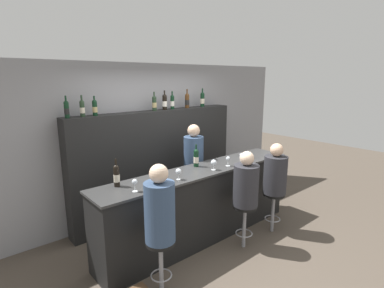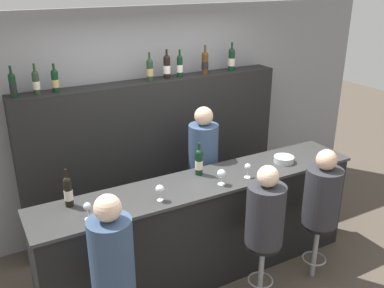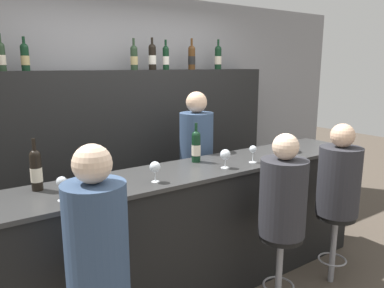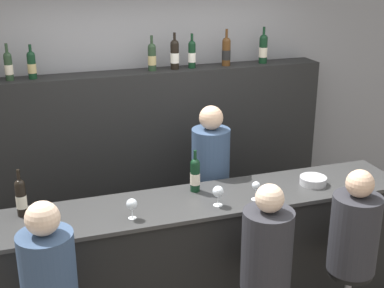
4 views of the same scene
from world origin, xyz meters
name	(u,v)px [view 4 (image 4 of 4)]	position (x,y,z in m)	size (l,w,h in m)	color
wall_back	(153,120)	(0.00, 1.61, 1.30)	(6.40, 0.05, 2.60)	gray
bar_counter	(198,262)	(0.00, 0.27, 0.54)	(3.30, 0.59, 1.08)	black
back_bar_cabinet	(160,166)	(0.00, 1.39, 0.91)	(3.10, 0.28, 1.83)	black
wine_bottle_counter_0	(21,197)	(-1.25, 0.43, 1.22)	(0.07, 0.07, 0.34)	black
wine_bottle_counter_1	(195,175)	(0.02, 0.43, 1.21)	(0.08, 0.08, 0.33)	black
wine_bottle_backbar_1	(8,66)	(-1.24, 1.39, 1.95)	(0.07, 0.07, 0.30)	#233823
wine_bottle_backbar_2	(32,65)	(-1.06, 1.39, 1.95)	(0.07, 0.07, 0.28)	black
wine_bottle_backbar_3	(152,57)	(-0.05, 1.39, 1.95)	(0.07, 0.07, 0.31)	#233823
wine_bottle_backbar_4	(175,54)	(0.16, 1.39, 1.96)	(0.08, 0.08, 0.32)	black
wine_bottle_backbar_5	(192,54)	(0.32, 1.39, 1.95)	(0.07, 0.07, 0.31)	black
wine_bottle_backbar_6	(226,51)	(0.65, 1.39, 1.96)	(0.08, 0.08, 0.33)	#4C2D14
wine_bottle_backbar_7	(263,48)	(1.02, 1.39, 1.96)	(0.08, 0.08, 0.34)	black
wine_glass_0	(35,218)	(-1.17, 0.14, 1.19)	(0.06, 0.06, 0.15)	silver
wine_glass_1	(132,205)	(-0.53, 0.14, 1.18)	(0.08, 0.08, 0.15)	silver
wine_glass_2	(218,192)	(0.10, 0.14, 1.18)	(0.08, 0.08, 0.15)	silver
wine_glass_3	(256,187)	(0.40, 0.14, 1.18)	(0.06, 0.06, 0.15)	silver
metal_bowl	(313,181)	(0.95, 0.25, 1.11)	(0.21, 0.21, 0.06)	#B7B7BC
guest_seated_left	(49,277)	(-1.14, -0.31, 1.01)	(0.33, 0.33, 0.86)	#334766
guest_seated_middle	(267,245)	(0.28, -0.31, 0.96)	(0.35, 0.35, 0.77)	#28282D
bar_stool_right	(348,286)	(0.97, -0.31, 0.49)	(0.32, 0.32, 0.64)	gray
guest_seated_right	(355,229)	(0.97, -0.31, 0.96)	(0.35, 0.35, 0.78)	#28282D
bartender	(210,204)	(0.28, 0.78, 0.76)	(0.32, 0.32, 1.64)	#334766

